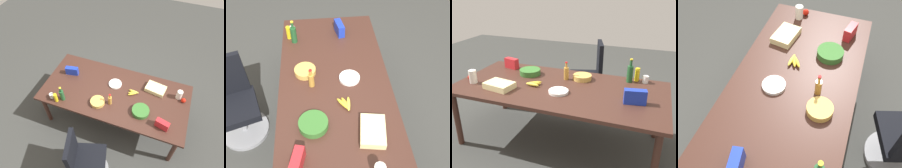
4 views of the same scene
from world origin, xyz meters
The scene contains 16 objects.
ground_plane centered at (0.00, 0.00, 0.00)m, with size 10.00×10.00×0.00m, color #393B37.
conference_table centered at (0.00, 0.00, 0.68)m, with size 2.44×1.16×0.75m.
office_chair centered at (0.06, 1.12, 0.40)m, with size 0.60×0.60×1.02m.
apple_red centered at (-1.10, -0.19, 0.78)m, with size 0.08×0.08×0.08m, color red.
chip_bag_blue centered at (0.87, -0.13, 0.82)m, with size 0.22×0.08×0.15m, color #1B35B5.
dressing_bottle centered at (0.00, 0.24, 0.83)m, with size 0.06×0.06×0.23m.
paper_plate_stack centered at (0.05, -0.16, 0.76)m, with size 0.22×0.22×0.03m, color white.
chip_bowl centered at (0.19, 0.31, 0.78)m, with size 0.23×0.23×0.06m, color gold.
sheet_cake centered at (-0.63, -0.28, 0.78)m, with size 0.32×0.22×0.07m, color beige.
salad_bowl centered at (-0.50, 0.24, 0.78)m, with size 0.27×0.27×0.07m, color #356C2B.
wine_bottle centered at (0.75, 0.43, 0.86)m, with size 0.09×0.09×0.29m.
chip_bag_red centered at (-0.86, 0.37, 0.82)m, with size 0.20×0.08×0.14m, color red.
mayo_jar centered at (-1.01, -0.25, 0.82)m, with size 0.09×0.09×0.16m, color white.
paper_cup centered at (0.93, 0.46, 0.79)m, with size 0.07×0.07×0.09m, color white.
mustard_bottle centered at (0.83, 0.50, 0.83)m, with size 0.06×0.06×0.16m, color yellow.
banana_bunch centered at (-0.29, -0.08, 0.77)m, with size 0.17×0.14×0.04m.
Camera 3 is at (0.99, -2.48, 1.92)m, focal length 40.17 mm.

